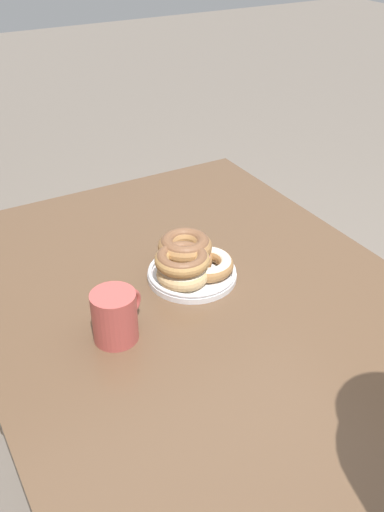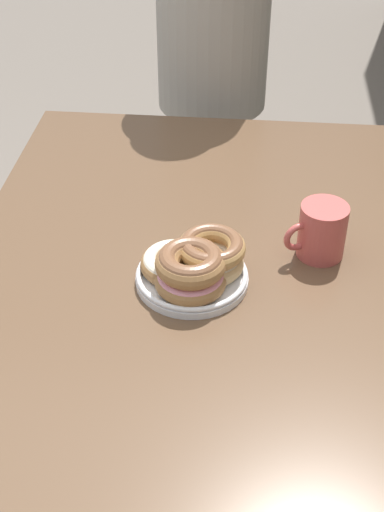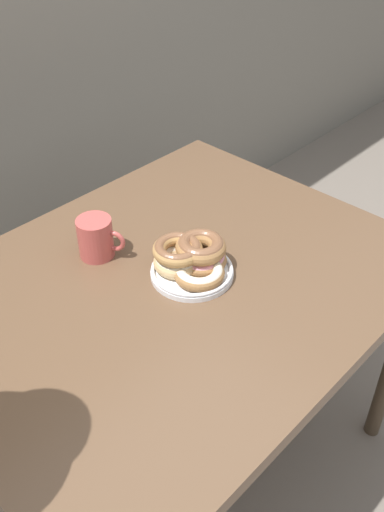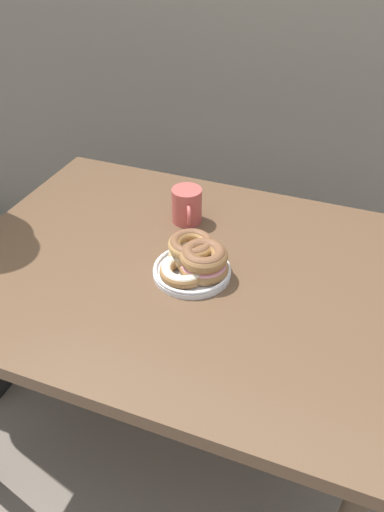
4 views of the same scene
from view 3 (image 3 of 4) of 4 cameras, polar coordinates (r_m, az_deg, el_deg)
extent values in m
plane|color=#70665B|center=(1.96, 1.26, -21.84)|extent=(14.00, 14.00, 0.00)
cube|color=brown|center=(1.42, -2.10, -3.03)|extent=(1.21, 0.94, 0.04)
cylinder|color=#473828|center=(2.19, 0.61, 0.90)|extent=(0.05, 0.05, 0.74)
cylinder|color=white|center=(1.42, 0.00, -1.69)|extent=(0.21, 0.21, 0.01)
torus|color=white|center=(1.41, 0.00, -1.32)|extent=(0.20, 0.20, 0.01)
torus|color=#9E7042|center=(1.42, 0.90, -0.34)|extent=(0.17, 0.17, 0.03)
torus|color=pink|center=(1.42, 0.90, -0.16)|extent=(0.16, 0.16, 0.03)
torus|color=#D6B27A|center=(1.41, -1.48, -0.59)|extent=(0.17, 0.17, 0.04)
torus|color=silver|center=(1.40, -1.48, -0.37)|extent=(0.16, 0.16, 0.03)
torus|color=#9E7042|center=(1.38, 0.71, -1.71)|extent=(0.18, 0.18, 0.03)
torus|color=silver|center=(1.37, 0.72, -1.52)|extent=(0.17, 0.17, 0.03)
torus|color=#9E7042|center=(1.40, 0.89, 0.86)|extent=(0.14, 0.14, 0.04)
torus|color=brown|center=(1.39, 0.89, 1.11)|extent=(0.13, 0.13, 0.03)
torus|color=#B2844C|center=(1.39, -1.44, 0.62)|extent=(0.14, 0.14, 0.03)
torus|color=brown|center=(1.38, -1.44, 0.81)|extent=(0.14, 0.14, 0.03)
cylinder|color=#B74C47|center=(1.47, -9.63, 1.82)|extent=(0.09, 0.09, 0.11)
cylinder|color=#382114|center=(1.45, -9.83, 3.35)|extent=(0.07, 0.07, 0.00)
torus|color=#B74C47|center=(1.45, -7.79, 1.50)|extent=(0.04, 0.06, 0.06)
camera|label=1|loc=(1.30, -56.04, 15.83)|focal=40.00mm
camera|label=2|loc=(1.98, 21.97, 33.82)|focal=50.00mm
camera|label=4|loc=(1.18, 57.72, 18.60)|focal=35.00mm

